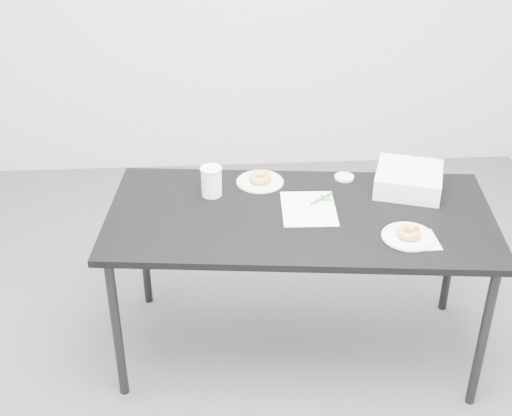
{
  "coord_description": "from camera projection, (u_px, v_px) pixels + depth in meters",
  "views": [
    {
      "loc": [
        -0.17,
        -2.59,
        2.39
      ],
      "look_at": [
        -0.0,
        0.02,
        0.82
      ],
      "focal_mm": 50.0,
      "sensor_mm": 36.0,
      "label": 1
    }
  ],
  "objects": [
    {
      "name": "floor",
      "position": [
        256.0,
        354.0,
        3.46
      ],
      "size": [
        4.0,
        4.0,
        0.0
      ],
      "primitive_type": "plane",
      "color": "#505055",
      "rests_on": "ground"
    },
    {
      "name": "table",
      "position": [
        300.0,
        225.0,
        3.14
      ],
      "size": [
        1.76,
        0.96,
        0.77
      ],
      "rotation": [
        0.0,
        0.0,
        -0.1
      ],
      "color": "black",
      "rests_on": "floor"
    },
    {
      "name": "scorecard",
      "position": [
        309.0,
        209.0,
        3.14
      ],
      "size": [
        0.25,
        0.31,
        0.0
      ],
      "primitive_type": "cube",
      "rotation": [
        0.0,
        0.0,
        -0.04
      ],
      "color": "white",
      "rests_on": "table"
    },
    {
      "name": "logo_patch",
      "position": [
        326.0,
        198.0,
        3.21
      ],
      "size": [
        0.05,
        0.05,
        0.0
      ],
      "primitive_type": "cube",
      "rotation": [
        0.0,
        0.0,
        -0.04
      ],
      "color": "green",
      "rests_on": "scorecard"
    },
    {
      "name": "pen",
      "position": [
        322.0,
        199.0,
        3.2
      ],
      "size": [
        0.11,
        0.1,
        0.01
      ],
      "primitive_type": "cylinder",
      "rotation": [
        0.0,
        1.57,
        0.71
      ],
      "color": "#0B7E5A",
      "rests_on": "scorecard"
    },
    {
      "name": "napkin",
      "position": [
        419.0,
        240.0,
        2.92
      ],
      "size": [
        0.16,
        0.16,
        0.0
      ],
      "primitive_type": "cube",
      "rotation": [
        0.0,
        0.0,
        0.05
      ],
      "color": "white",
      "rests_on": "table"
    },
    {
      "name": "plate_near",
      "position": [
        408.0,
        237.0,
        2.94
      ],
      "size": [
        0.22,
        0.22,
        0.01
      ],
      "primitive_type": "cylinder",
      "color": "white",
      "rests_on": "napkin"
    },
    {
      "name": "donut_near",
      "position": [
        409.0,
        233.0,
        2.93
      ],
      "size": [
        0.11,
        0.11,
        0.03
      ],
      "primitive_type": "torus",
      "rotation": [
        0.0,
        0.0,
        -0.09
      ],
      "color": "#BD8E3C",
      "rests_on": "plate_near"
    },
    {
      "name": "plate_far",
      "position": [
        260.0,
        182.0,
        3.35
      ],
      "size": [
        0.22,
        0.22,
        0.01
      ],
      "primitive_type": "cylinder",
      "color": "white",
      "rests_on": "table"
    },
    {
      "name": "donut_far",
      "position": [
        260.0,
        178.0,
        3.34
      ],
      "size": [
        0.13,
        0.13,
        0.03
      ],
      "primitive_type": "torus",
      "rotation": [
        0.0,
        0.0,
        -0.31
      ],
      "color": "#BD8E3C",
      "rests_on": "plate_far"
    },
    {
      "name": "coffee_cup",
      "position": [
        211.0,
        181.0,
        3.21
      ],
      "size": [
        0.09,
        0.09,
        0.14
      ],
      "primitive_type": "cylinder",
      "color": "white",
      "rests_on": "table"
    },
    {
      "name": "cup_lid",
      "position": [
        344.0,
        177.0,
        3.38
      ],
      "size": [
        0.09,
        0.09,
        0.01
      ],
      "primitive_type": "cylinder",
      "color": "white",
      "rests_on": "table"
    },
    {
      "name": "bakery_box",
      "position": [
        409.0,
        179.0,
        3.27
      ],
      "size": [
        0.37,
        0.37,
        0.1
      ],
      "primitive_type": "cube",
      "rotation": [
        0.0,
        0.0,
        -0.31
      ],
      "color": "white",
      "rests_on": "table"
    }
  ]
}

